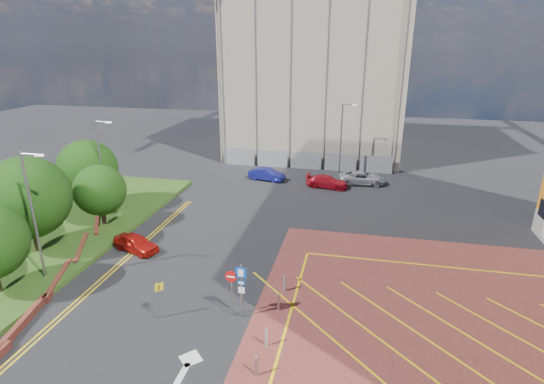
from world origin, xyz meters
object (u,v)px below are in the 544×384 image
(sign_cluster, at_px, (238,285))
(warning_sign, at_px, (158,296))
(car_red_left, at_px, (136,243))
(lamp_left_far, at_px, (102,164))
(lamp_left_near, at_px, (33,212))
(lamp_back, at_px, (342,137))
(tree_d, at_px, (88,169))
(car_red_back, at_px, (327,182))
(car_blue_back, at_px, (267,174))
(car_silver_back, at_px, (362,178))
(tree_b, at_px, (27,197))
(tree_c, at_px, (100,190))

(sign_cluster, xyz_separation_m, warning_sign, (-4.09, -1.07, -0.52))
(warning_sign, distance_m, car_red_left, 8.73)
(lamp_left_far, height_order, sign_cluster, lamp_left_far)
(lamp_left_near, bearing_deg, lamp_back, 57.60)
(lamp_left_near, bearing_deg, tree_d, 110.35)
(lamp_back, bearing_deg, car_red_left, -121.76)
(lamp_left_near, relative_size, car_red_back, 1.88)
(car_blue_back, height_order, car_silver_back, car_silver_back)
(car_red_back, bearing_deg, tree_b, 143.96)
(lamp_left_far, distance_m, car_red_back, 21.41)
(lamp_left_far, bearing_deg, car_red_back, 33.91)
(tree_b, xyz_separation_m, warning_sign, (11.71, -5.08, -2.81))
(lamp_left_far, xyz_separation_m, car_silver_back, (20.96, 13.63, -3.99))
(lamp_left_near, bearing_deg, tree_b, 135.75)
(tree_c, bearing_deg, lamp_left_far, 114.71)
(lamp_back, height_order, car_silver_back, lamp_back)
(lamp_left_near, relative_size, lamp_left_far, 1.00)
(lamp_left_near, xyz_separation_m, car_blue_back, (8.89, 22.85, -4.01))
(lamp_back, bearing_deg, tree_d, -143.91)
(tree_c, distance_m, sign_cluster, 16.53)
(car_red_back, bearing_deg, lamp_back, -5.14)
(warning_sign, xyz_separation_m, car_silver_back, (10.33, 25.72, -0.76))
(tree_b, height_order, lamp_back, lamp_back)
(tree_b, bearing_deg, car_silver_back, 43.11)
(tree_b, relative_size, lamp_left_near, 0.84)
(tree_b, height_order, warning_sign, tree_b)
(tree_d, distance_m, car_silver_back, 26.47)
(tree_d, distance_m, car_red_back, 22.52)
(lamp_left_near, height_order, car_red_left, lamp_left_near)
(car_silver_back, bearing_deg, tree_c, 122.24)
(lamp_left_near, bearing_deg, tree_c, 97.69)
(lamp_left_far, xyz_separation_m, sign_cluster, (14.72, -11.02, -2.71))
(car_red_left, bearing_deg, car_silver_back, -19.59)
(lamp_left_far, bearing_deg, sign_cluster, -36.82)
(tree_d, relative_size, warning_sign, 2.71)
(car_red_left, distance_m, car_blue_back, 18.79)
(tree_c, height_order, car_silver_back, tree_c)
(warning_sign, relative_size, car_red_back, 0.53)
(tree_c, bearing_deg, car_blue_back, 56.13)
(car_red_back, height_order, car_silver_back, car_silver_back)
(tree_c, xyz_separation_m, tree_d, (-3.00, 3.00, 0.68))
(lamp_left_near, height_order, warning_sign, lamp_left_near)
(tree_b, distance_m, lamp_back, 30.21)
(warning_sign, distance_m, car_silver_back, 27.72)
(lamp_back, relative_size, car_red_back, 1.88)
(tree_c, height_order, sign_cluster, tree_c)
(car_blue_back, bearing_deg, car_silver_back, -74.71)
(lamp_back, distance_m, car_silver_back, 5.03)
(tree_d, relative_size, sign_cluster, 1.90)
(lamp_back, xyz_separation_m, car_silver_back, (2.46, -2.37, -3.69))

